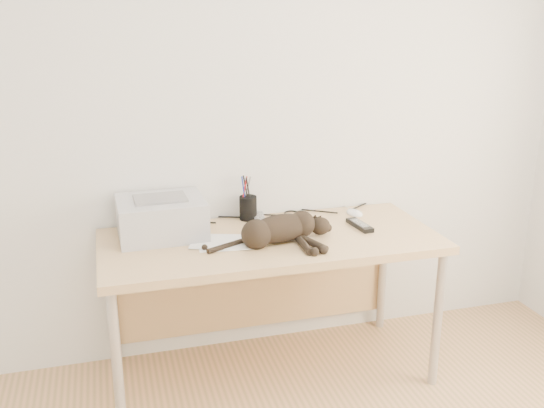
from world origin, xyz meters
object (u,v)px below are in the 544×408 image
object	(u,v)px
desk	(266,257)
cat	(278,231)
mug	(201,219)
printer	(161,217)
mouse	(355,211)
pen_cup	(248,207)

from	to	relation	value
desk	cat	xyz separation A→B (m)	(0.01, -0.17, 0.19)
mug	printer	bearing A→B (deg)	-160.20
desk	printer	world-z (taller)	printer
printer	cat	size ratio (longest dim) A/B	0.66
mug	cat	bearing A→B (deg)	-46.86
desk	cat	size ratio (longest dim) A/B	2.55
desk	cat	distance (m)	0.26
cat	mouse	size ratio (longest dim) A/B	5.24
pen_cup	mug	bearing A→B (deg)	-169.40
desk	printer	distance (m)	0.55
printer	desk	bearing A→B (deg)	-9.64
desk	cat	world-z (taller)	cat
pen_cup	mouse	bearing A→B (deg)	-7.39
desk	printer	bearing A→B (deg)	170.36
mug	pen_cup	xyz separation A→B (m)	(0.25, 0.05, 0.02)
cat	pen_cup	size ratio (longest dim) A/B	2.73
mug	mouse	xyz separation A→B (m)	(0.81, -0.03, -0.02)
printer	pen_cup	world-z (taller)	pen_cup
cat	mug	world-z (taller)	cat
desk	mug	size ratio (longest dim) A/B	18.08
printer	mouse	xyz separation A→B (m)	(1.02, 0.05, -0.07)
printer	cat	xyz separation A→B (m)	(0.51, -0.25, -0.03)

